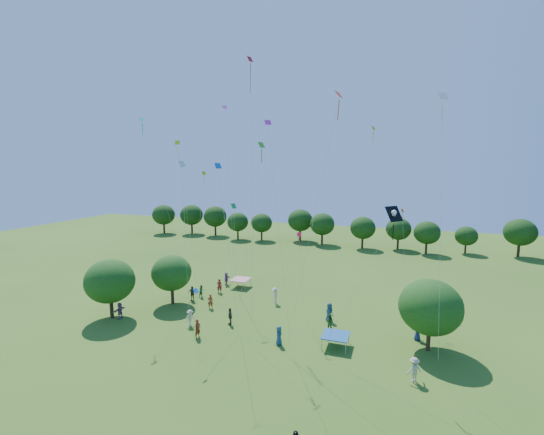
% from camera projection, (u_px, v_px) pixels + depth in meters
% --- Properties ---
extents(near_tree_west, '(4.92, 4.92, 6.10)m').
position_uv_depth(near_tree_west, '(110.00, 281.00, 36.84)').
color(near_tree_west, '#422B19').
rests_on(near_tree_west, ground).
extents(near_tree_north, '(4.42, 4.42, 5.59)m').
position_uv_depth(near_tree_north, '(172.00, 273.00, 40.67)').
color(near_tree_north, '#422B19').
rests_on(near_tree_north, ground).
extents(near_tree_east, '(5.12, 5.12, 6.12)m').
position_uv_depth(near_tree_east, '(430.00, 307.00, 30.19)').
color(near_tree_east, '#422B19').
rests_on(near_tree_east, ground).
extents(treeline, '(88.01, 8.77, 6.77)m').
position_uv_depth(treeline, '(333.00, 224.00, 71.84)').
color(treeline, '#422B19').
rests_on(treeline, ground).
extents(tent_red_stripe, '(2.20, 2.20, 1.10)m').
position_uv_depth(tent_red_stripe, '(241.00, 279.00, 46.67)').
color(tent_red_stripe, red).
rests_on(tent_red_stripe, ground).
extents(tent_blue, '(2.20, 2.20, 1.10)m').
position_uv_depth(tent_blue, '(336.00, 335.00, 31.13)').
color(tent_blue, '#164D93').
rests_on(tent_blue, ground).
extents(crowd_person_0, '(0.67, 0.93, 1.69)m').
position_uv_depth(crowd_person_0, '(279.00, 336.00, 31.53)').
color(crowd_person_0, navy).
rests_on(crowd_person_0, ground).
extents(crowd_person_1, '(0.57, 0.74, 1.75)m').
position_uv_depth(crowd_person_1, '(198.00, 329.00, 32.79)').
color(crowd_person_1, maroon).
rests_on(crowd_person_1, ground).
extents(crowd_person_2, '(0.81, 0.46, 1.60)m').
position_uv_depth(crowd_person_2, '(329.00, 322.00, 34.37)').
color(crowd_person_2, '#265624').
rests_on(crowd_person_2, ground).
extents(crowd_person_3, '(0.92, 1.15, 1.61)m').
position_uv_depth(crowd_person_3, '(190.00, 318.00, 35.31)').
color(crowd_person_3, beige).
rests_on(crowd_person_3, ground).
extents(crowd_person_4, '(1.04, 0.49, 1.76)m').
position_uv_depth(crowd_person_4, '(192.00, 293.00, 41.91)').
color(crowd_person_4, '#3A372F').
rests_on(crowd_person_4, ground).
extents(crowd_person_5, '(0.58, 1.58, 1.68)m').
position_uv_depth(crowd_person_5, '(226.00, 279.00, 47.59)').
color(crowd_person_5, '#8A5184').
rests_on(crowd_person_5, ground).
extents(crowd_person_6, '(0.74, 0.97, 1.74)m').
position_uv_depth(crowd_person_6, '(418.00, 331.00, 32.42)').
color(crowd_person_6, navy).
rests_on(crowd_person_6, ground).
extents(crowd_person_7, '(0.71, 0.66, 1.60)m').
position_uv_depth(crowd_person_7, '(210.00, 301.00, 39.69)').
color(crowd_person_7, maroon).
rests_on(crowd_person_7, ground).
extents(crowd_person_8, '(0.60, 0.82, 1.48)m').
position_uv_depth(crowd_person_8, '(202.00, 291.00, 43.12)').
color(crowd_person_8, '#275B2E').
rests_on(crowd_person_8, ground).
extents(crowd_person_9, '(1.28, 1.14, 1.83)m').
position_uv_depth(crowd_person_9, '(414.00, 370.00, 26.10)').
color(crowd_person_9, '#A7A085').
rests_on(crowd_person_9, ground).
extents(crowd_person_10, '(0.99, 1.06, 1.70)m').
position_uv_depth(crowd_person_10, '(230.00, 316.00, 35.58)').
color(crowd_person_10, '#3D3731').
rests_on(crowd_person_10, ground).
extents(crowd_person_11, '(0.70, 1.61, 1.68)m').
position_uv_depth(crowd_person_11, '(120.00, 311.00, 37.01)').
color(crowd_person_11, '#834C7D').
rests_on(crowd_person_11, ground).
extents(crowd_person_12, '(1.06, 0.97, 1.91)m').
position_uv_depth(crowd_person_12, '(329.00, 312.00, 36.32)').
color(crowd_person_12, navy).
rests_on(crowd_person_12, ground).
extents(crowd_person_13, '(0.76, 0.63, 1.76)m').
position_uv_depth(crowd_person_13, '(219.00, 286.00, 44.64)').
color(crowd_person_13, maroon).
rests_on(crowd_person_13, ground).
extents(crowd_person_14, '(0.89, 0.88, 1.65)m').
position_uv_depth(crowd_person_14, '(418.00, 321.00, 34.62)').
color(crowd_person_14, '#285E28').
rests_on(crowd_person_14, ground).
extents(crowd_person_15, '(1.18, 1.29, 1.86)m').
position_uv_depth(crowd_person_15, '(275.00, 296.00, 41.03)').
color(crowd_person_15, beige).
rests_on(crowd_person_15, ground).
extents(pirate_kite, '(5.42, 1.39, 11.22)m').
position_uv_depth(pirate_kite, '(393.00, 216.00, 26.40)').
color(pirate_kite, black).
extents(red_high_kite, '(3.03, 6.71, 25.72)m').
position_uv_depth(red_high_kite, '(251.00, 109.00, 37.96)').
color(red_high_kite, red).
extents(small_kite_0, '(3.80, 0.93, 19.52)m').
position_uv_depth(small_kite_0, '(328.00, 150.00, 26.93)').
color(small_kite_0, red).
extents(small_kite_1, '(3.72, 6.57, 18.47)m').
position_uv_depth(small_kite_1, '(363.00, 171.00, 39.03)').
color(small_kite_1, '#FF980D').
extents(small_kite_2, '(1.22, 1.89, 17.07)m').
position_uv_depth(small_kite_2, '(181.00, 174.00, 42.29)').
color(small_kite_2, '#B4E314').
extents(small_kite_3, '(2.62, 0.69, 16.21)m').
position_uv_depth(small_kite_3, '(257.00, 181.00, 32.05)').
color(small_kite_3, '#338D19').
extents(small_kite_4, '(1.21, 5.82, 4.47)m').
position_uv_depth(small_kite_4, '(205.00, 297.00, 29.93)').
color(small_kite_4, blue).
extents(small_kite_5, '(1.78, 1.47, 17.54)m').
position_uv_depth(small_kite_5, '(274.00, 187.00, 27.80)').
color(small_kite_5, '#A21B96').
extents(small_kite_6, '(1.21, 0.86, 18.92)m').
position_uv_depth(small_kite_6, '(442.00, 155.00, 24.27)').
color(small_kite_6, silver).
extents(small_kite_7, '(4.22, 2.34, 19.24)m').
position_uv_depth(small_kite_7, '(154.00, 163.00, 39.14)').
color(small_kite_7, '#0BB29B').
extents(small_kite_8, '(0.44, 2.19, 8.05)m').
position_uv_depth(small_kite_8, '(300.00, 250.00, 34.11)').
color(small_kite_8, red).
extents(small_kite_9, '(0.98, 3.45, 9.86)m').
position_uv_depth(small_kite_9, '(403.00, 236.00, 36.16)').
color(small_kite_9, orange).
extents(small_kite_10, '(2.78, 7.72, 13.46)m').
position_uv_depth(small_kite_10, '(202.00, 193.00, 49.70)').
color(small_kite_10, yellow).
extents(small_kite_11, '(0.91, 2.06, 9.87)m').
position_uv_depth(small_kite_11, '(234.00, 217.00, 42.46)').
color(small_kite_11, green).
extents(small_kite_12, '(0.53, 3.69, 14.38)m').
position_uv_depth(small_kite_12, '(223.00, 206.00, 30.17)').
color(small_kite_12, blue).
extents(small_kite_13, '(1.21, 0.80, 21.25)m').
position_uv_depth(small_kite_13, '(228.00, 155.00, 43.42)').
color(small_kite_13, '#7B1895').
extents(small_kite_14, '(1.54, 2.04, 14.66)m').
position_uv_depth(small_kite_14, '(183.00, 188.00, 36.44)').
color(small_kite_14, silver).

